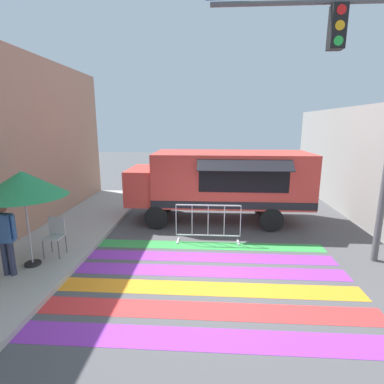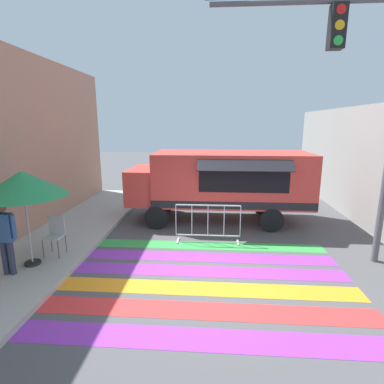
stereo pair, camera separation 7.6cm
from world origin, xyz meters
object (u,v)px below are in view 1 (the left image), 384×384
object	(u,v)px
folding_chair	(55,232)
traffic_signal_pole	(361,81)
vendor_person	(5,235)
patio_umbrella	(23,184)
barricade_front	(208,224)
food_truck	(217,180)

from	to	relation	value
folding_chair	traffic_signal_pole	bearing A→B (deg)	6.14
folding_chair	vendor_person	distance (m)	1.26
traffic_signal_pole	patio_umbrella	size ratio (longest dim) A/B	2.82
vendor_person	barricade_front	distance (m)	5.00
traffic_signal_pole	barricade_front	distance (m)	5.13
traffic_signal_pole	vendor_person	bearing A→B (deg)	-168.91
patio_umbrella	barricade_front	bearing A→B (deg)	25.65
patio_umbrella	barricade_front	size ratio (longest dim) A/B	1.19
food_truck	barricade_front	bearing A→B (deg)	-98.05
folding_chair	vendor_person	world-z (taller)	vendor_person
food_truck	vendor_person	world-z (taller)	food_truck
food_truck	traffic_signal_pole	xyz separation A→B (m)	(3.08, -3.02, 2.82)
traffic_signal_pole	patio_umbrella	bearing A→B (deg)	-172.23
traffic_signal_pole	patio_umbrella	xyz separation A→B (m)	(-7.49, -1.02, -2.23)
vendor_person	barricade_front	xyz separation A→B (m)	(4.33, 2.46, -0.50)
food_truck	patio_umbrella	bearing A→B (deg)	-137.45
traffic_signal_pole	folding_chair	size ratio (longest dim) A/B	6.58
food_truck	vendor_person	distance (m)	6.49
folding_chair	barricade_front	xyz separation A→B (m)	(3.83, 1.36, -0.15)
traffic_signal_pole	barricade_front	xyz separation A→B (m)	(-3.38, 0.95, -3.75)
vendor_person	traffic_signal_pole	bearing A→B (deg)	-0.06
traffic_signal_pole	barricade_front	bearing A→B (deg)	164.25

